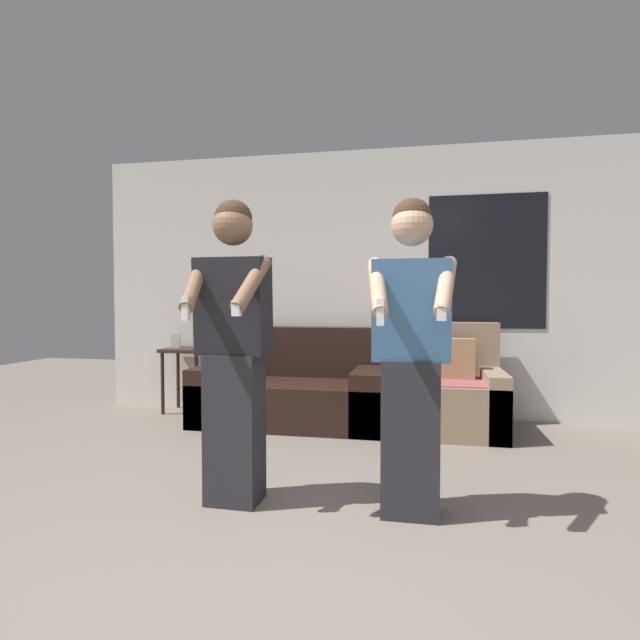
{
  "coord_description": "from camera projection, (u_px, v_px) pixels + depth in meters",
  "views": [
    {
      "loc": [
        0.46,
        -1.91,
        1.16
      ],
      "look_at": [
        -0.08,
        0.81,
        1.06
      ],
      "focal_mm": 28.0,
      "sensor_mm": 36.0,
      "label": 1
    }
  ],
  "objects": [
    {
      "name": "ground_plane",
      "position": [
        301.0,
        590.0,
        2.01
      ],
      "size": [
        14.0,
        14.0,
        0.0
      ],
      "primitive_type": "plane",
      "color": "slate"
    },
    {
      "name": "wall_back",
      "position": [
        376.0,
        283.0,
        5.09
      ],
      "size": [
        5.87,
        0.07,
        2.7
      ],
      "color": "silver",
      "rests_on": "ground_plane"
    },
    {
      "name": "couch",
      "position": [
        293.0,
        391.0,
        4.81
      ],
      "size": [
        1.78,
        0.91,
        0.9
      ],
      "color": "black",
      "rests_on": "ground_plane"
    },
    {
      "name": "armchair",
      "position": [
        454.0,
        395.0,
        4.49
      ],
      "size": [
        0.85,
        0.88,
        0.96
      ],
      "color": "#937A60",
      "rests_on": "ground_plane"
    },
    {
      "name": "side_table",
      "position": [
        186.0,
        360.0,
        5.24
      ],
      "size": [
        0.45,
        0.42,
        0.82
      ],
      "color": "#332319",
      "rests_on": "ground_plane"
    },
    {
      "name": "person_left",
      "position": [
        234.0,
        348.0,
        2.85
      ],
      "size": [
        0.47,
        0.47,
        1.74
      ],
      "color": "#28282D",
      "rests_on": "ground_plane"
    },
    {
      "name": "person_right",
      "position": [
        411.0,
        354.0,
        2.68
      ],
      "size": [
        0.48,
        0.46,
        1.72
      ],
      "color": "#28282D",
      "rests_on": "ground_plane"
    }
  ]
}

